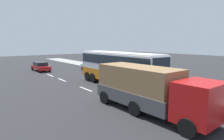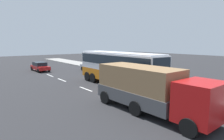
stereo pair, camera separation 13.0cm
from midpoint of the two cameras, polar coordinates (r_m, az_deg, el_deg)
The scene contains 10 objects.
ground_plane at distance 18.34m, azimuth 2.16°, elevation -6.25°, with size 120.00×120.00×0.00m, color #28282B.
sidewalk_curb at distance 24.22m, azimuth 17.33°, elevation -2.91°, with size 80.00×4.00×0.15m, color gray.
lane_centreline at distance 24.14m, azimuth -14.20°, elevation -2.99°, with size 23.46×0.16×0.01m.
coach_bus at distance 20.04m, azimuth 2.12°, elevation 1.39°, with size 11.15×2.69×3.57m.
cargo_truck at distance 12.75m, azimuth 11.13°, elevation -5.29°, with size 8.55×2.85×2.96m.
car_white_minivan at distance 13.99m, azimuth 30.65°, elevation -8.53°, with size 4.03×1.98×1.54m.
car_red_compact at distance 33.14m, azimuth -20.40°, elevation 1.05°, with size 4.54×2.00×1.46m.
car_silver_hatch at distance 31.44m, azimuth -5.75°, elevation 1.23°, with size 4.50×2.28×1.53m.
pedestrian_near_curb at distance 24.86m, azimuth 10.49°, elevation -0.09°, with size 0.32×0.32×1.59m.
pedestrian_at_crossing at distance 25.74m, azimuth 10.38°, elevation 0.44°, with size 0.32×0.32×1.77m.
Camera 1 is at (13.78, -11.21, 4.53)m, focal length 30.68 mm.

